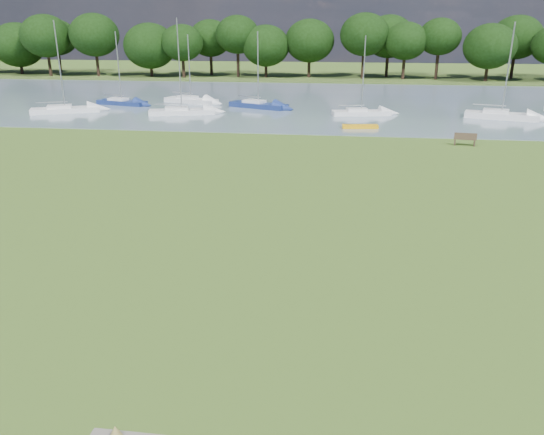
# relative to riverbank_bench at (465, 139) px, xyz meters

# --- Properties ---
(ground) EXTENTS (220.00, 220.00, 0.00)m
(ground) POSITION_rel_riverbank_bench_xyz_m (-12.29, -19.52, -0.50)
(ground) COLOR olive
(river) EXTENTS (220.00, 40.00, 0.10)m
(river) POSITION_rel_riverbank_bench_xyz_m (-12.29, 22.48, -0.50)
(river) COLOR slate
(river) RESTS_ON ground
(far_bank) EXTENTS (220.00, 20.00, 0.40)m
(far_bank) POSITION_rel_riverbank_bench_xyz_m (-12.29, 52.48, -0.50)
(far_bank) COLOR #4C6626
(far_bank) RESTS_ON ground
(riverbank_bench) EXTENTS (1.66, 0.69, 0.99)m
(riverbank_bench) POSITION_rel_riverbank_bench_xyz_m (0.00, 0.00, 0.00)
(riverbank_bench) COLOR brown
(riverbank_bench) RESTS_ON ground
(kayak) EXTENTS (3.17, 1.13, 0.31)m
(kayak) POSITION_rel_riverbank_bench_xyz_m (-7.63, 5.86, -0.29)
(kayak) COLOR #F7AC0E
(kayak) RESTS_ON river
(tree_line) EXTENTS (116.78, 8.72, 10.55)m
(tree_line) POSITION_rel_riverbank_bench_xyz_m (-25.19, 48.48, 5.82)
(tree_line) COLOR black
(tree_line) RESTS_ON far_bank
(sailboat_0) EXTENTS (6.71, 4.05, 7.47)m
(sailboat_0) POSITION_rel_riverbank_bench_xyz_m (-26.70, 19.37, -0.01)
(sailboat_0) COLOR white
(sailboat_0) RESTS_ON river
(sailboat_1) EXTENTS (6.09, 3.07, 7.81)m
(sailboat_1) POSITION_rel_riverbank_bench_xyz_m (-33.95, 16.71, -0.01)
(sailboat_1) COLOR navy
(sailboat_1) RESTS_ON river
(sailboat_2) EXTENTS (6.73, 4.27, 7.85)m
(sailboat_2) POSITION_rel_riverbank_bench_xyz_m (-18.39, 16.51, 0.02)
(sailboat_2) COLOR navy
(sailboat_2) RESTS_ON river
(sailboat_3) EXTENTS (6.89, 3.62, 8.76)m
(sailboat_3) POSITION_rel_riverbank_bench_xyz_m (5.82, 12.64, 0.07)
(sailboat_3) COLOR white
(sailboat_3) RESTS_ON river
(sailboat_6) EXTENTS (5.91, 2.72, 7.54)m
(sailboat_6) POSITION_rel_riverbank_bench_xyz_m (-7.43, 13.00, -0.04)
(sailboat_6) COLOR white
(sailboat_6) RESTS_ON river
(sailboat_7) EXTENTS (6.80, 3.58, 9.13)m
(sailboat_7) POSITION_rel_riverbank_bench_xyz_m (-25.36, 11.23, -0.01)
(sailboat_7) COLOR white
(sailboat_7) RESTS_ON river
(sailboat_9) EXTENTS (6.85, 4.49, 8.92)m
(sailboat_9) POSITION_rel_riverbank_bench_xyz_m (-37.55, 10.67, 0.01)
(sailboat_9) COLOR white
(sailboat_9) RESTS_ON river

